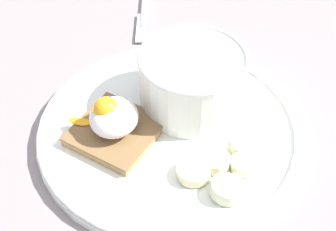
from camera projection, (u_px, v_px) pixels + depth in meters
The scene contains 11 objects.
ground_plane at pixel (168, 139), 55.25cm from camera, with size 120.00×120.00×2.00cm, color gray.
plate at pixel (168, 129), 53.97cm from camera, with size 30.00×30.00×1.60cm.
oatmeal_bowl at pixel (192, 80), 54.24cm from camera, with size 12.64×12.64×7.19cm.
toast_slice at pixel (116, 131), 52.49cm from camera, with size 9.34×9.34×1.21cm.
poached_egg at pixel (112, 116), 50.77cm from camera, with size 5.60×8.11×4.23cm.
banana_slice_front at pixel (216, 162), 49.39cm from camera, with size 3.50×3.63×1.73cm.
banana_slice_left at pixel (244, 165), 49.21cm from camera, with size 3.85×3.90×1.44cm.
banana_slice_back at pixel (227, 189), 46.87cm from camera, with size 4.72×4.65×1.77cm.
banana_slice_right at pixel (194, 172), 48.59cm from camera, with size 5.05×5.03×1.38cm.
banana_slice_inner at pixel (242, 145), 51.19cm from camera, with size 3.20×3.25×1.23cm.
knife at pixel (143, 15), 71.00cm from camera, with size 12.67×7.17×0.80cm.
Camera 1 is at (32.66, 16.71, 42.41)cm, focal length 50.00 mm.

